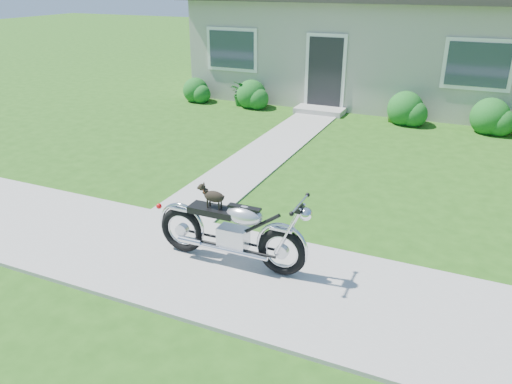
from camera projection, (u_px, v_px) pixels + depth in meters
ground at (232, 271)px, 6.72m from camera, size 80.00×80.00×0.00m
sidewalk at (232, 270)px, 6.71m from camera, size 24.00×2.20×0.04m
walkway at (272, 149)px, 11.46m from camera, size 1.20×8.00×0.03m
house at (400, 28)px, 15.90m from camera, size 12.60×7.03×4.50m
shrub_row at (397, 108)px, 13.41m from camera, size 10.67×1.05×1.05m
potted_plant_left at (242, 93)px, 15.22m from camera, size 0.88×0.84×0.77m
potted_plant_right at (395, 109)px, 13.50m from camera, size 0.45×0.45×0.71m
motorcycle_with_dog at (233, 231)px, 6.64m from camera, size 2.22×0.60×1.09m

